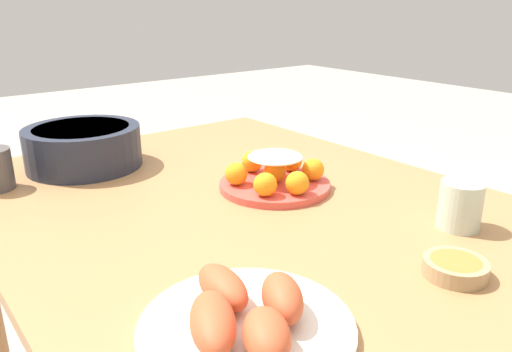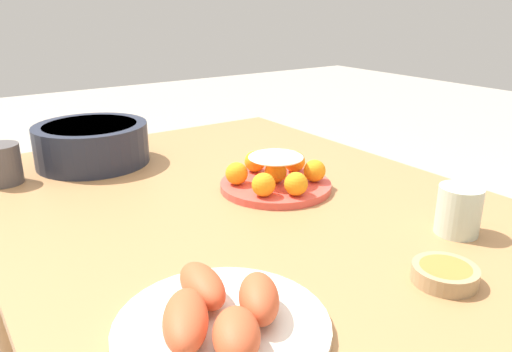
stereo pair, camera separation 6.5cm
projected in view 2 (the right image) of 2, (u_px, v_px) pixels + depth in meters
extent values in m
cylinder|color=#A87547|center=(255.00, 222.00, 1.87)|extent=(0.06, 0.06, 0.71)
cylinder|color=#A87547|center=(0.00, 296.00, 1.41)|extent=(0.06, 0.06, 0.71)
cube|color=#A87547|center=(236.00, 204.00, 1.08)|extent=(1.22, 0.97, 0.03)
cylinder|color=#E04C42|center=(276.00, 185.00, 1.12)|extent=(0.25, 0.25, 0.02)
sphere|color=orange|center=(255.00, 161.00, 1.18)|extent=(0.05, 0.05, 0.05)
sphere|color=orange|center=(237.00, 173.00, 1.10)|extent=(0.05, 0.05, 0.05)
sphere|color=orange|center=(264.00, 185.00, 1.03)|extent=(0.05, 0.05, 0.05)
sphere|color=orange|center=(296.00, 184.00, 1.03)|extent=(0.05, 0.05, 0.05)
sphere|color=orange|center=(314.00, 171.00, 1.11)|extent=(0.05, 0.05, 0.05)
sphere|color=orange|center=(295.00, 162.00, 1.18)|extent=(0.05, 0.05, 0.05)
ellipsoid|color=white|center=(276.00, 157.00, 1.10)|extent=(0.12, 0.12, 0.02)
sphere|color=orange|center=(276.00, 172.00, 1.11)|extent=(0.05, 0.05, 0.05)
cylinder|color=#232838|center=(92.00, 144.00, 1.28)|extent=(0.28, 0.28, 0.10)
cylinder|color=brown|center=(90.00, 127.00, 1.27)|extent=(0.23, 0.23, 0.01)
cylinder|color=tan|center=(445.00, 274.00, 0.75)|extent=(0.10, 0.10, 0.03)
cylinder|color=olive|center=(446.00, 268.00, 0.74)|extent=(0.08, 0.08, 0.01)
cylinder|color=silver|center=(222.00, 327.00, 0.64)|extent=(0.28, 0.28, 0.01)
ellipsoid|color=#D1512D|center=(202.00, 285.00, 0.67)|extent=(0.11, 0.07, 0.05)
ellipsoid|color=#D1512D|center=(186.00, 320.00, 0.60)|extent=(0.13, 0.11, 0.05)
ellipsoid|color=#D1512D|center=(236.00, 335.00, 0.57)|extent=(0.11, 0.09, 0.05)
ellipsoid|color=#D1512D|center=(259.00, 298.00, 0.64)|extent=(0.11, 0.09, 0.05)
cylinder|color=beige|center=(459.00, 210.00, 0.90)|extent=(0.08, 0.08, 0.09)
cylinder|color=#4C4747|center=(1.00, 164.00, 1.14)|extent=(0.09, 0.09, 0.09)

